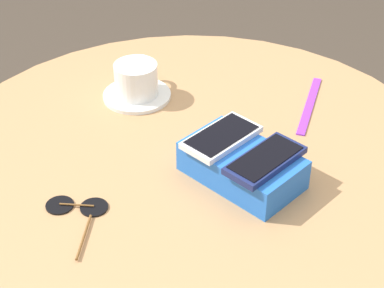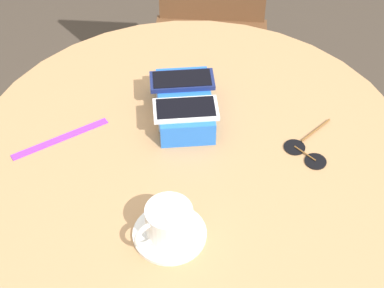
% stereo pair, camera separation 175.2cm
% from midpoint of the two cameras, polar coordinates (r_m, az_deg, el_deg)
% --- Properties ---
extents(round_table, '(0.94, 0.94, 0.79)m').
position_cam_midpoint_polar(round_table, '(1.01, -21.54, -35.45)').
color(round_table, '#2D2D2D').
rests_on(round_table, ground_plane).
extents(phone_box, '(0.20, 0.12, 0.06)m').
position_cam_midpoint_polar(phone_box, '(0.89, -23.60, -26.52)').
color(phone_box, blue).
rests_on(phone_box, round_table).
extents(phone_navy, '(0.07, 0.14, 0.01)m').
position_cam_midpoint_polar(phone_navy, '(0.87, -23.78, -22.97)').
color(phone_navy, navy).
rests_on(phone_navy, phone_box).
extents(phone_white, '(0.07, 0.14, 0.01)m').
position_cam_midpoint_polar(phone_white, '(0.84, -25.18, -28.80)').
color(phone_white, silver).
rests_on(phone_white, phone_box).
extents(saucer, '(0.14, 0.14, 0.01)m').
position_cam_midpoint_polar(saucer, '(0.89, -33.62, -46.18)').
color(saucer, white).
rests_on(saucer, round_table).
extents(coffee_cup, '(0.09, 0.11, 0.07)m').
position_cam_midpoint_polar(coffee_cup, '(0.86, -35.29, -46.07)').
color(coffee_cup, white).
rests_on(coffee_cup, saucer).
extents(lanyard_strap, '(0.11, 0.20, 0.00)m').
position_cam_midpoint_polar(lanyard_strap, '(1.02, -39.97, -27.34)').
color(lanyard_strap, purple).
rests_on(lanyard_strap, round_table).
extents(sunglasses, '(0.14, 0.12, 0.01)m').
position_cam_midpoint_polar(sunglasses, '(0.83, -5.48, -36.49)').
color(sunglasses, black).
rests_on(sunglasses, round_table).
extents(chair_near_window, '(0.45, 0.45, 0.81)m').
position_cam_midpoint_polar(chair_near_window, '(1.55, -8.99, -4.97)').
color(chair_near_window, brown).
rests_on(chair_near_window, ground_plane).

